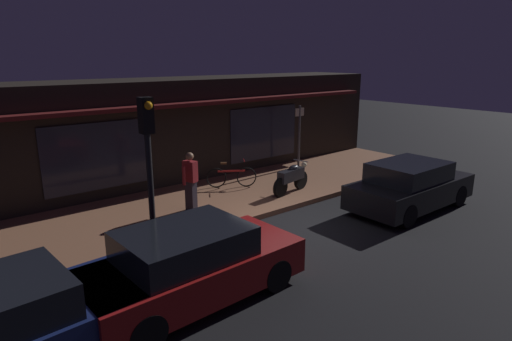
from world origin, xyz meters
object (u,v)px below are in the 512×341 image
at_px(motorcycle, 292,177).
at_px(person_photographer, 191,180).
at_px(traffic_light_pole, 149,155).
at_px(bicycle_parked, 231,177).
at_px(parked_car_far, 191,265).
at_px(sign_post, 299,133).
at_px(parked_car_across, 410,186).

distance_m(motorcycle, person_photographer, 3.40).
bearing_deg(traffic_light_pole, bicycle_parked, 37.42).
bearing_deg(motorcycle, parked_car_far, -150.15).
height_order(motorcycle, person_photographer, person_photographer).
xyz_separation_m(traffic_light_pole, parked_car_far, (-0.02, -1.49, -1.77)).
xyz_separation_m(motorcycle, traffic_light_pole, (-5.60, -1.73, 1.83)).
distance_m(person_photographer, sign_post, 6.11).
bearing_deg(parked_car_far, bicycle_parked, 47.60).
xyz_separation_m(person_photographer, parked_car_across, (5.22, -3.57, -0.32)).
bearing_deg(sign_post, traffic_light_pole, -153.95).
bearing_deg(motorcycle, parked_car_across, -57.85).
bearing_deg(parked_car_far, traffic_light_pole, 89.13).
height_order(bicycle_parked, sign_post, sign_post).
bearing_deg(bicycle_parked, parked_car_far, -132.40).
distance_m(person_photographer, parked_car_across, 6.33).
relative_size(traffic_light_pole, parked_car_far, 0.86).
xyz_separation_m(motorcycle, sign_post, (2.52, 2.24, 0.86)).
height_order(sign_post, parked_car_far, sign_post).
relative_size(person_photographer, parked_car_far, 0.40).
bearing_deg(parked_car_across, motorcycle, 122.15).
height_order(person_photographer, sign_post, sign_post).
height_order(traffic_light_pole, parked_car_across, traffic_light_pole).
height_order(person_photographer, traffic_light_pole, traffic_light_pole).
height_order(motorcycle, parked_car_far, parked_car_far).
height_order(bicycle_parked, parked_car_far, parked_car_far).
xyz_separation_m(motorcycle, bicycle_parked, (-1.14, 1.68, -0.14)).
height_order(person_photographer, parked_car_across, person_photographer).
xyz_separation_m(person_photographer, parked_car_far, (-2.28, -3.80, -0.32)).
height_order(sign_post, traffic_light_pole, traffic_light_pole).
bearing_deg(parked_car_across, traffic_light_pole, 170.39).
xyz_separation_m(person_photographer, traffic_light_pole, (-2.26, -2.30, 1.45)).
distance_m(person_photographer, traffic_light_pole, 3.54).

